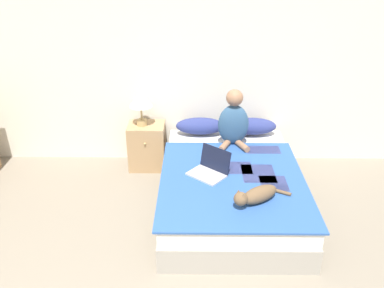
{
  "coord_description": "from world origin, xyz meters",
  "views": [
    {
      "loc": [
        0.3,
        -1.02,
        2.57
      ],
      "look_at": [
        0.26,
        2.55,
        0.8
      ],
      "focal_mm": 38.0,
      "sensor_mm": 36.0,
      "label": 1
    }
  ],
  "objects_px": {
    "person_sitting": "(234,121)",
    "laptop_open": "(210,169)",
    "pillow_far": "(252,126)",
    "table_lamp": "(141,100)",
    "pillow_near": "(200,126)",
    "nightstand": "(147,146)",
    "cat_tabby": "(256,195)",
    "bed": "(230,188)"
  },
  "relations": [
    {
      "from": "person_sitting",
      "to": "laptop_open",
      "type": "height_order",
      "value": "person_sitting"
    },
    {
      "from": "pillow_far",
      "to": "person_sitting",
      "type": "xyz_separation_m",
      "value": [
        -0.26,
        -0.28,
        0.18
      ]
    },
    {
      "from": "laptop_open",
      "to": "table_lamp",
      "type": "relative_size",
      "value": 1.05
    },
    {
      "from": "pillow_near",
      "to": "person_sitting",
      "type": "xyz_separation_m",
      "value": [
        0.38,
        -0.28,
        0.18
      ]
    },
    {
      "from": "pillow_far",
      "to": "nightstand",
      "type": "xyz_separation_m",
      "value": [
        -1.3,
        -0.04,
        -0.26
      ]
    },
    {
      "from": "table_lamp",
      "to": "pillow_far",
      "type": "bearing_deg",
      "value": 1.84
    },
    {
      "from": "pillow_near",
      "to": "person_sitting",
      "type": "bearing_deg",
      "value": -36.66
    },
    {
      "from": "cat_tabby",
      "to": "table_lamp",
      "type": "relative_size",
      "value": 1.28
    },
    {
      "from": "pillow_far",
      "to": "nightstand",
      "type": "relative_size",
      "value": 1.04
    },
    {
      "from": "pillow_far",
      "to": "laptop_open",
      "type": "xyz_separation_m",
      "value": [
        -0.55,
        -0.99,
        -0.05
      ]
    },
    {
      "from": "pillow_near",
      "to": "nightstand",
      "type": "distance_m",
      "value": 0.72
    },
    {
      "from": "bed",
      "to": "pillow_far",
      "type": "relative_size",
      "value": 3.47
    },
    {
      "from": "pillow_far",
      "to": "pillow_near",
      "type": "bearing_deg",
      "value": 180.0
    },
    {
      "from": "pillow_near",
      "to": "cat_tabby",
      "type": "height_order",
      "value": "pillow_near"
    },
    {
      "from": "pillow_far",
      "to": "nightstand",
      "type": "height_order",
      "value": "pillow_far"
    },
    {
      "from": "bed",
      "to": "table_lamp",
      "type": "relative_size",
      "value": 4.74
    },
    {
      "from": "pillow_near",
      "to": "table_lamp",
      "type": "distance_m",
      "value": 0.79
    },
    {
      "from": "person_sitting",
      "to": "table_lamp",
      "type": "bearing_deg",
      "value": 167.67
    },
    {
      "from": "bed",
      "to": "nightstand",
      "type": "height_order",
      "value": "nightstand"
    },
    {
      "from": "cat_tabby",
      "to": "bed",
      "type": "bearing_deg",
      "value": -106.42
    },
    {
      "from": "bed",
      "to": "pillow_far",
      "type": "bearing_deg",
      "value": 70.53
    },
    {
      "from": "laptop_open",
      "to": "person_sitting",
      "type": "bearing_deg",
      "value": 107.46
    },
    {
      "from": "pillow_near",
      "to": "table_lamp",
      "type": "relative_size",
      "value": 1.37
    },
    {
      "from": "cat_tabby",
      "to": "table_lamp",
      "type": "distance_m",
      "value": 1.92
    },
    {
      "from": "person_sitting",
      "to": "laptop_open",
      "type": "relative_size",
      "value": 1.43
    },
    {
      "from": "bed",
      "to": "nightstand",
      "type": "distance_m",
      "value": 1.31
    },
    {
      "from": "bed",
      "to": "table_lamp",
      "type": "xyz_separation_m",
      "value": [
        -1.03,
        0.85,
        0.68
      ]
    },
    {
      "from": "bed",
      "to": "laptop_open",
      "type": "bearing_deg",
      "value": -158.33
    },
    {
      "from": "cat_tabby",
      "to": "nightstand",
      "type": "xyz_separation_m",
      "value": [
        -1.16,
        1.46,
        -0.24
      ]
    },
    {
      "from": "nightstand",
      "to": "table_lamp",
      "type": "relative_size",
      "value": 1.32
    },
    {
      "from": "laptop_open",
      "to": "table_lamp",
      "type": "height_order",
      "value": "table_lamp"
    },
    {
      "from": "bed",
      "to": "pillow_near",
      "type": "xyz_separation_m",
      "value": [
        -0.32,
        0.89,
        0.33
      ]
    },
    {
      "from": "cat_tabby",
      "to": "nightstand",
      "type": "relative_size",
      "value": 0.98
    },
    {
      "from": "person_sitting",
      "to": "nightstand",
      "type": "xyz_separation_m",
      "value": [
        -1.04,
        0.25,
        -0.45
      ]
    },
    {
      "from": "pillow_far",
      "to": "laptop_open",
      "type": "height_order",
      "value": "laptop_open"
    },
    {
      "from": "bed",
      "to": "nightstand",
      "type": "bearing_deg",
      "value": 138.85
    },
    {
      "from": "pillow_near",
      "to": "person_sitting",
      "type": "relative_size",
      "value": 0.91
    },
    {
      "from": "nightstand",
      "to": "table_lamp",
      "type": "height_order",
      "value": "table_lamp"
    },
    {
      "from": "pillow_near",
      "to": "bed",
      "type": "bearing_deg",
      "value": -70.45
    },
    {
      "from": "pillow_far",
      "to": "cat_tabby",
      "type": "bearing_deg",
      "value": -95.42
    },
    {
      "from": "pillow_near",
      "to": "pillow_far",
      "type": "height_order",
      "value": "same"
    },
    {
      "from": "laptop_open",
      "to": "table_lamp",
      "type": "bearing_deg",
      "value": 170.17
    }
  ]
}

